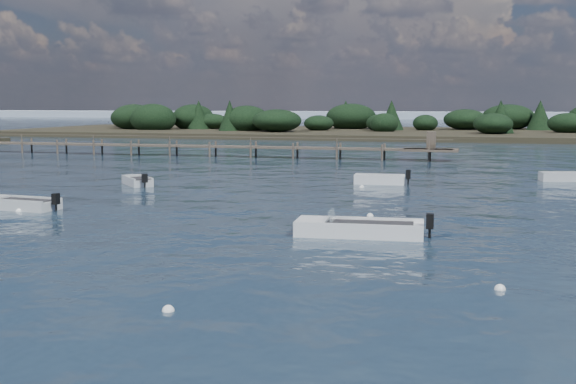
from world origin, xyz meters
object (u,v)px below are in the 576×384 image
(tender_far_grey, at_px, (137,183))
(jetty, at_px, (173,146))
(tender_far_grey_b, at_px, (564,179))
(dinghy_mid_grey, at_px, (19,206))
(dinghy_mid_white_a, at_px, (359,231))
(tender_far_white, at_px, (380,181))

(tender_far_grey, xyz_separation_m, jetty, (-8.77, 25.19, 0.83))
(tender_far_grey_b, height_order, tender_far_grey, tender_far_grey_b)
(dinghy_mid_grey, relative_size, tender_far_grey_b, 1.25)
(dinghy_mid_grey, height_order, tender_far_grey, dinghy_mid_grey)
(dinghy_mid_white_a, bearing_deg, tender_far_grey_b, 67.02)
(dinghy_mid_grey, relative_size, jetty, 0.07)
(dinghy_mid_grey, xyz_separation_m, tender_far_white, (15.95, 15.99, 0.02))
(tender_far_white, xyz_separation_m, tender_far_grey, (-15.10, -4.75, -0.02))
(dinghy_mid_grey, distance_m, tender_far_white, 22.58)
(tender_far_white, relative_size, dinghy_mid_white_a, 0.67)
(tender_far_white, relative_size, tender_far_grey, 1.16)
(dinghy_mid_grey, distance_m, tender_far_grey_b, 34.97)
(tender_far_grey, bearing_deg, dinghy_mid_grey, -94.31)
(tender_far_white, distance_m, tender_far_grey, 15.83)
(tender_far_white, relative_size, jetty, 0.06)
(tender_far_grey, xyz_separation_m, dinghy_mid_white_a, (16.89, -14.02, 0.01))
(tender_far_grey_b, distance_m, dinghy_mid_white_a, 25.96)
(tender_far_white, relative_size, tender_far_grey_b, 1.01)
(jetty, bearing_deg, dinghy_mid_grey, -77.73)
(tender_far_grey_b, bearing_deg, tender_far_grey, -159.92)
(tender_far_grey, height_order, jetty, jetty)
(tender_far_grey_b, relative_size, dinghy_mid_white_a, 0.66)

